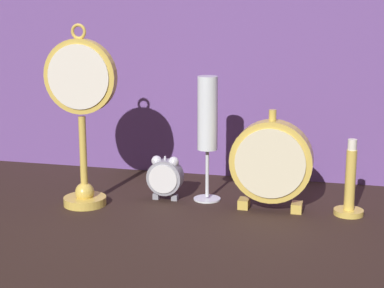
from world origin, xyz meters
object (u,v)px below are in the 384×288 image
(mantel_clock_silver, at_px, (271,162))
(champagne_flute, at_px, (207,122))
(brass_candlestick, at_px, (350,190))
(pocket_watch_on_stand, at_px, (81,113))
(alarm_clock_twin_bell, at_px, (165,176))

(mantel_clock_silver, xyz_separation_m, champagne_flute, (-0.13, 0.03, 0.06))
(mantel_clock_silver, bearing_deg, champagne_flute, 165.19)
(brass_candlestick, bearing_deg, champagne_flute, 174.66)
(pocket_watch_on_stand, bearing_deg, brass_candlestick, 7.44)
(pocket_watch_on_stand, distance_m, brass_candlestick, 0.52)
(alarm_clock_twin_bell, bearing_deg, mantel_clock_silver, -3.44)
(pocket_watch_on_stand, xyz_separation_m, champagne_flute, (0.22, 0.09, -0.02))
(champagne_flute, bearing_deg, alarm_clock_twin_bell, -164.89)
(brass_candlestick, bearing_deg, alarm_clock_twin_bell, 179.36)
(pocket_watch_on_stand, bearing_deg, alarm_clock_twin_bell, 25.85)
(pocket_watch_on_stand, xyz_separation_m, alarm_clock_twin_bell, (0.14, 0.07, -0.13))
(alarm_clock_twin_bell, xyz_separation_m, brass_candlestick, (0.36, -0.00, -0.00))
(alarm_clock_twin_bell, height_order, mantel_clock_silver, mantel_clock_silver)
(alarm_clock_twin_bell, bearing_deg, champagne_flute, 15.11)
(champagne_flute, height_order, brass_candlestick, champagne_flute)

